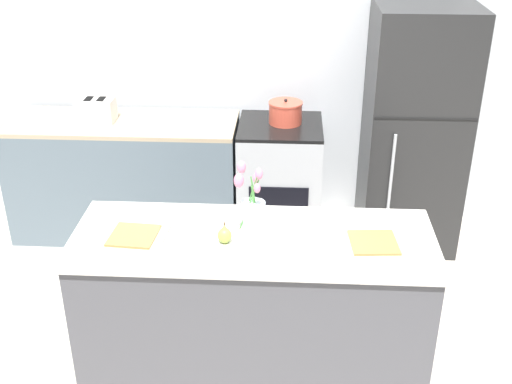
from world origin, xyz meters
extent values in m
plane|color=beige|center=(0.00, 0.00, 0.00)|extent=(10.00, 10.00, 0.00)
cube|color=silver|center=(0.00, 2.00, 1.35)|extent=(5.20, 0.08, 2.70)
cube|color=#4C4C51|center=(0.00, 0.00, 0.44)|extent=(1.76, 0.62, 0.88)
cube|color=beige|center=(0.00, 0.00, 0.90)|extent=(1.80, 0.66, 0.03)
cube|color=slate|center=(-1.06, 1.60, 0.44)|extent=(1.68, 0.60, 0.87)
cube|color=tan|center=(-1.06, 1.60, 0.89)|extent=(1.68, 0.60, 0.03)
cube|color=#B2B5B7|center=(0.10, 1.60, 0.44)|extent=(0.60, 0.60, 0.88)
cube|color=black|center=(0.10, 1.60, 0.89)|extent=(0.60, 0.60, 0.02)
cube|color=black|center=(0.10, 1.30, 0.41)|extent=(0.42, 0.01, 0.29)
cube|color=black|center=(1.05, 1.60, 0.88)|extent=(0.68, 0.64, 1.75)
cube|color=black|center=(1.05, 1.28, 1.09)|extent=(0.67, 0.01, 0.01)
cylinder|color=#B2B5B7|center=(0.86, 1.26, 0.60)|extent=(0.02, 0.02, 0.76)
cylinder|color=silver|center=(0.00, 0.01, 1.01)|extent=(0.12, 0.12, 0.18)
cylinder|color=#4C9342|center=(0.01, 0.01, 1.10)|extent=(0.04, 0.01, 0.27)
ellipsoid|color=pink|center=(0.03, 0.01, 1.26)|extent=(0.04, 0.04, 0.06)
cylinder|color=#4C9342|center=(0.00, 0.04, 1.08)|extent=(0.02, 0.07, 0.22)
ellipsoid|color=pink|center=(0.01, 0.07, 1.20)|extent=(0.03, 0.03, 0.05)
cylinder|color=#4C9342|center=(-0.02, 0.02, 1.11)|extent=(0.08, 0.07, 0.28)
ellipsoid|color=pink|center=(-0.06, 0.06, 1.27)|extent=(0.04, 0.04, 0.06)
cylinder|color=#4C9342|center=(-0.02, 0.00, 1.10)|extent=(0.10, 0.07, 0.24)
ellipsoid|color=pink|center=(-0.06, -0.03, 1.24)|extent=(0.05, 0.05, 0.07)
cylinder|color=#4C9342|center=(0.01, -0.01, 1.08)|extent=(0.04, 0.07, 0.22)
ellipsoid|color=pink|center=(0.02, -0.04, 1.21)|extent=(0.03, 0.03, 0.05)
ellipsoid|color=#9EBC47|center=(-0.13, -0.06, 0.96)|extent=(0.07, 0.07, 0.08)
cone|color=#9EBC47|center=(-0.13, -0.06, 1.00)|extent=(0.04, 0.04, 0.03)
cylinder|color=brown|center=(-0.13, -0.06, 1.02)|extent=(0.01, 0.01, 0.02)
cube|color=beige|center=(-0.58, -0.05, 0.93)|extent=(0.33, 0.33, 0.01)
cube|color=#A37A42|center=(-0.58, -0.05, 0.94)|extent=(0.24, 0.24, 0.01)
cube|color=beige|center=(0.58, -0.05, 0.93)|extent=(0.33, 0.33, 0.01)
cube|color=#A37A42|center=(0.58, -0.05, 0.94)|extent=(0.24, 0.24, 0.01)
cube|color=silver|center=(-1.23, 1.59, 0.99)|extent=(0.26, 0.18, 0.17)
cube|color=black|center=(-1.27, 1.59, 1.07)|extent=(0.05, 0.11, 0.01)
cube|color=black|center=(-1.18, 1.59, 1.07)|extent=(0.05, 0.11, 0.01)
cube|color=black|center=(-1.37, 1.59, 1.01)|extent=(0.02, 0.02, 0.02)
cylinder|color=#CC4C38|center=(0.13, 1.63, 0.97)|extent=(0.24, 0.24, 0.14)
cylinder|color=#CC4C38|center=(0.13, 1.63, 1.05)|extent=(0.24, 0.24, 0.01)
sphere|color=black|center=(0.13, 1.63, 1.07)|extent=(0.02, 0.02, 0.02)
camera|label=1|loc=(0.17, -2.71, 2.54)|focal=45.00mm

